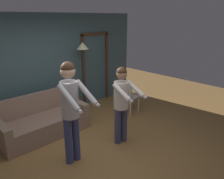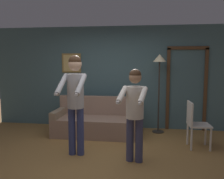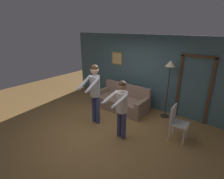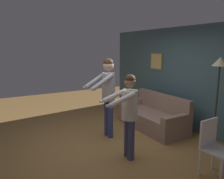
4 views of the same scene
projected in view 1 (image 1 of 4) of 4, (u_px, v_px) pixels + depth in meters
ground_plane at (97, 155)px, 4.16m from camera, size 12.00×12.00×0.00m
back_wall_assembly at (37, 69)px, 5.26m from camera, size 6.40×0.10×2.60m
couch at (43, 122)px, 4.83m from camera, size 1.90×0.86×0.87m
torchiere_lamp at (83, 55)px, 5.68m from camera, size 0.31×0.31×1.89m
person_standing_left at (70, 104)px, 3.62m from camera, size 0.43×0.71×1.84m
person_standing_right at (122, 99)px, 4.29m from camera, size 0.49×0.70×1.60m
dining_chair_distant at (127, 95)px, 5.78m from camera, size 0.44×0.44×0.93m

